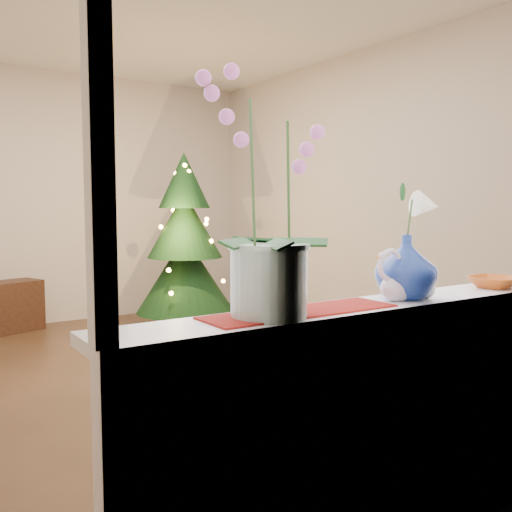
{
  "coord_description": "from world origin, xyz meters",
  "views": [
    {
      "loc": [
        -1.53,
        -3.84,
        1.27
      ],
      "look_at": [
        0.08,
        -1.4,
        1.01
      ],
      "focal_mm": 40.0,
      "sensor_mm": 36.0,
      "label": 1
    }
  ],
  "objects_px": {
    "amber_dish": "(494,283)",
    "side_table": "(5,307)",
    "paperweight": "(426,289)",
    "orchid_pot": "(269,195)",
    "swan": "(399,276)",
    "blue_vase": "(406,262)",
    "xmas_tree": "(185,243)"
  },
  "relations": [
    {
      "from": "amber_dish",
      "to": "blue_vase",
      "type": "bearing_deg",
      "value": 178.4
    },
    {
      "from": "orchid_pot",
      "to": "xmas_tree",
      "type": "xyz_separation_m",
      "value": [
        1.52,
        3.67,
        -0.41
      ]
    },
    {
      "from": "orchid_pot",
      "to": "side_table",
      "type": "relative_size",
      "value": 1.13
    },
    {
      "from": "swan",
      "to": "amber_dish",
      "type": "xyz_separation_m",
      "value": [
        0.59,
        0.0,
        -0.07
      ]
    },
    {
      "from": "swan",
      "to": "paperweight",
      "type": "height_order",
      "value": "swan"
    },
    {
      "from": "orchid_pot",
      "to": "amber_dish",
      "type": "bearing_deg",
      "value": -0.22
    },
    {
      "from": "amber_dish",
      "to": "orchid_pot",
      "type": "bearing_deg",
      "value": 179.78
    },
    {
      "from": "orchid_pot",
      "to": "side_table",
      "type": "xyz_separation_m",
      "value": [
        -0.01,
        4.63,
        -1.05
      ]
    },
    {
      "from": "blue_vase",
      "to": "paperweight",
      "type": "height_order",
      "value": "blue_vase"
    },
    {
      "from": "orchid_pot",
      "to": "blue_vase",
      "type": "xyz_separation_m",
      "value": [
        0.64,
        0.01,
        -0.25
      ]
    },
    {
      "from": "paperweight",
      "to": "side_table",
      "type": "height_order",
      "value": "paperweight"
    },
    {
      "from": "swan",
      "to": "orchid_pot",
      "type": "bearing_deg",
      "value": -177.11
    },
    {
      "from": "blue_vase",
      "to": "paperweight",
      "type": "bearing_deg",
      "value": -28.63
    },
    {
      "from": "orchid_pot",
      "to": "swan",
      "type": "distance_m",
      "value": 0.65
    },
    {
      "from": "orchid_pot",
      "to": "amber_dish",
      "type": "height_order",
      "value": "orchid_pot"
    },
    {
      "from": "amber_dish",
      "to": "swan",
      "type": "bearing_deg",
      "value": -179.78
    },
    {
      "from": "blue_vase",
      "to": "amber_dish",
      "type": "distance_m",
      "value": 0.55
    },
    {
      "from": "swan",
      "to": "xmas_tree",
      "type": "height_order",
      "value": "xmas_tree"
    },
    {
      "from": "paperweight",
      "to": "blue_vase",
      "type": "bearing_deg",
      "value": 151.37
    },
    {
      "from": "blue_vase",
      "to": "amber_dish",
      "type": "relative_size",
      "value": 1.6
    },
    {
      "from": "orchid_pot",
      "to": "amber_dish",
      "type": "relative_size",
      "value": 4.42
    },
    {
      "from": "swan",
      "to": "blue_vase",
      "type": "distance_m",
      "value": 0.08
    },
    {
      "from": "paperweight",
      "to": "orchid_pot",
      "type": "bearing_deg",
      "value": 177.76
    },
    {
      "from": "swan",
      "to": "xmas_tree",
      "type": "bearing_deg",
      "value": 79.22
    },
    {
      "from": "amber_dish",
      "to": "side_table",
      "type": "bearing_deg",
      "value": 104.3
    },
    {
      "from": "amber_dish",
      "to": "xmas_tree",
      "type": "bearing_deg",
      "value": 84.6
    },
    {
      "from": "orchid_pot",
      "to": "swan",
      "type": "xyz_separation_m",
      "value": [
        0.58,
        -0.01,
        -0.29
      ]
    },
    {
      "from": "orchid_pot",
      "to": "xmas_tree",
      "type": "relative_size",
      "value": 0.43
    },
    {
      "from": "paperweight",
      "to": "swan",
      "type": "bearing_deg",
      "value": 170.75
    },
    {
      "from": "blue_vase",
      "to": "amber_dish",
      "type": "height_order",
      "value": "blue_vase"
    },
    {
      "from": "blue_vase",
      "to": "side_table",
      "type": "xyz_separation_m",
      "value": [
        -0.65,
        4.62,
        -0.8
      ]
    },
    {
      "from": "blue_vase",
      "to": "paperweight",
      "type": "distance_m",
      "value": 0.13
    }
  ]
}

